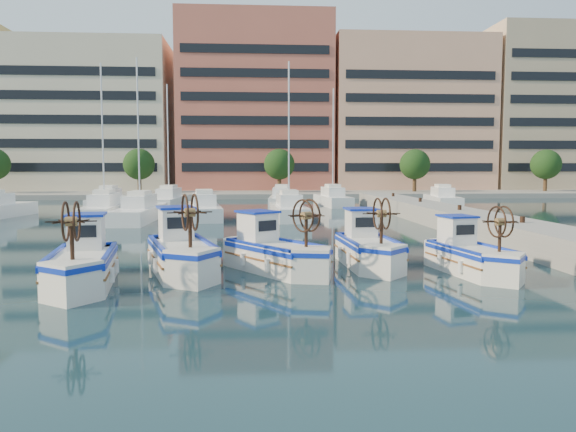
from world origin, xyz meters
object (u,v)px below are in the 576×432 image
Objects in this scene: fishing_boat_b at (181,250)px; fishing_boat_c at (274,251)px; fishing_boat_e at (470,254)px; fishing_boat_d at (367,246)px; fishing_boat_a at (83,261)px.

fishing_boat_b is 1.09× the size of fishing_boat_c.
fishing_boat_c reaches higher than fishing_boat_e.
fishing_boat_d is 1.06× the size of fishing_boat_e.
fishing_boat_b is at bearing 147.67° from fishing_boat_c.
fishing_boat_a reaches higher than fishing_boat_c.
fishing_boat_c is 7.13m from fishing_boat_e.
fishing_boat_d is at bearing -7.48° from fishing_boat_b.
fishing_boat_a is at bearing -166.13° from fishing_boat_d.
fishing_boat_e is (7.08, -0.88, -0.05)m from fishing_boat_c.
fishing_boat_c is (6.29, 2.02, -0.03)m from fishing_boat_a.
fishing_boat_d is 3.84m from fishing_boat_e.
fishing_boat_d reaches higher than fishing_boat_e.
fishing_boat_b reaches higher than fishing_boat_c.
fishing_boat_a is 6.61m from fishing_boat_c.
fishing_boat_a is 1.05× the size of fishing_boat_d.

